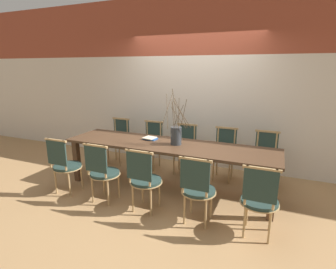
# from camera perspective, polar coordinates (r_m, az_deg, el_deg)

# --- Properties ---
(ground_plane) EXTENTS (16.00, 16.00, 0.00)m
(ground_plane) POSITION_cam_1_polar(r_m,az_deg,el_deg) (4.33, 0.00, -11.64)
(ground_plane) COLOR #A87F51
(wall_rear) EXTENTS (12.00, 0.06, 3.20)m
(wall_rear) POSITION_cam_1_polar(r_m,az_deg,el_deg) (5.10, 5.71, 10.98)
(wall_rear) COLOR beige
(wall_rear) RESTS_ON ground_plane
(dining_table) EXTENTS (3.32, 0.83, 0.75)m
(dining_table) POSITION_cam_1_polar(r_m,az_deg,el_deg) (4.08, 0.00, -3.20)
(dining_table) COLOR #4C3321
(dining_table) RESTS_ON ground_plane
(chair_near_leftend) EXTENTS (0.44, 0.44, 0.90)m
(chair_near_leftend) POSITION_cam_1_polar(r_m,az_deg,el_deg) (4.30, -21.56, -5.95)
(chair_near_leftend) COLOR #233833
(chair_near_leftend) RESTS_ON ground_plane
(chair_near_left) EXTENTS (0.44, 0.44, 0.90)m
(chair_near_left) POSITION_cam_1_polar(r_m,az_deg,el_deg) (3.86, -14.05, -7.63)
(chair_near_left) COLOR #233833
(chair_near_left) RESTS_ON ground_plane
(chair_near_center) EXTENTS (0.44, 0.44, 0.90)m
(chair_near_center) POSITION_cam_1_polar(r_m,az_deg,el_deg) (3.52, -5.18, -9.43)
(chair_near_center) COLOR #233833
(chair_near_center) RESTS_ON ground_plane
(chair_near_right) EXTENTS (0.44, 0.44, 0.90)m
(chair_near_right) POSITION_cam_1_polar(r_m,az_deg,el_deg) (3.27, 6.45, -11.43)
(chair_near_right) COLOR #233833
(chair_near_right) RESTS_ON ground_plane
(chair_near_rightend) EXTENTS (0.44, 0.44, 0.90)m
(chair_near_rightend) POSITION_cam_1_polar(r_m,az_deg,el_deg) (3.17, 19.30, -13.07)
(chair_near_rightend) COLOR #233833
(chair_near_rightend) RESTS_ON ground_plane
(chair_far_leftend) EXTENTS (0.44, 0.44, 0.90)m
(chair_far_leftend) POSITION_cam_1_polar(r_m,az_deg,el_deg) (5.41, -10.75, -1.04)
(chair_far_leftend) COLOR #233833
(chair_far_leftend) RESTS_ON ground_plane
(chair_far_left) EXTENTS (0.44, 0.44, 0.90)m
(chair_far_left) POSITION_cam_1_polar(r_m,az_deg,el_deg) (5.05, -3.68, -1.94)
(chair_far_left) COLOR #233833
(chair_far_left) RESTS_ON ground_plane
(chair_far_center) EXTENTS (0.44, 0.44, 0.90)m
(chair_far_center) POSITION_cam_1_polar(r_m,az_deg,el_deg) (4.80, 3.62, -2.83)
(chair_far_center) COLOR #233833
(chair_far_center) RESTS_ON ground_plane
(chair_far_right) EXTENTS (0.44, 0.44, 0.90)m
(chair_far_right) POSITION_cam_1_polar(r_m,az_deg,el_deg) (4.62, 12.12, -3.80)
(chair_far_right) COLOR #233833
(chair_far_right) RESTS_ON ground_plane
(chair_far_rightend) EXTENTS (0.44, 0.44, 0.90)m
(chair_far_rightend) POSITION_cam_1_polar(r_m,az_deg,el_deg) (4.56, 20.38, -4.67)
(chair_far_rightend) COLOR #233833
(chair_far_rightend) RESTS_ON ground_plane
(vase_centerpiece) EXTENTS (0.42, 0.42, 0.85)m
(vase_centerpiece) POSITION_cam_1_polar(r_m,az_deg,el_deg) (3.99, 1.77, -0.07)
(vase_centerpiece) COLOR #33383D
(vase_centerpiece) RESTS_ON dining_table
(book_stack) EXTENTS (0.23, 0.21, 0.03)m
(book_stack) POSITION_cam_1_polar(r_m,az_deg,el_deg) (4.31, -3.97, -0.84)
(book_stack) COLOR #234C8C
(book_stack) RESTS_ON dining_table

